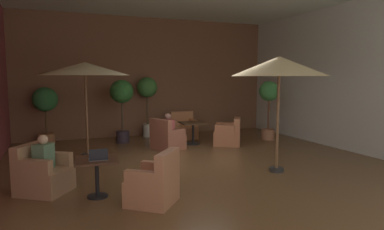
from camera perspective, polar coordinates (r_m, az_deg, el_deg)
ground_plane at (r=8.19m, az=1.21°, el=-8.32°), size 9.10×9.23×0.02m
wall_back_brick at (r=12.26m, az=-7.21°, el=6.31°), size 9.10×0.08×4.13m
wall_right_plain at (r=10.54m, az=24.56°, el=5.79°), size 0.08×9.23×4.13m
cafe_table_front_left at (r=6.14m, az=-15.66°, el=-8.39°), size 0.77×0.77×0.67m
armchair_front_left_north at (r=5.70m, az=-6.29°, el=-11.54°), size 1.01×1.01×0.89m
armchair_front_left_east at (r=6.75m, az=-23.76°, el=-9.12°), size 1.07×1.07×0.87m
cafe_table_front_right at (r=10.52m, az=0.20°, el=-2.12°), size 0.80×0.80×0.67m
armchair_front_right_north at (r=9.80m, az=-4.25°, el=-3.96°), size 0.98×1.02×0.89m
armchair_front_right_east at (r=10.45m, az=6.12°, el=-3.31°), size 1.04×1.02×0.84m
armchair_front_right_south at (r=11.59m, az=-1.43°, el=-2.29°), size 0.86×0.85×0.89m
patio_umbrella_tall_red at (r=7.55m, az=14.40°, el=7.80°), size 2.07×2.07×2.51m
patio_umbrella_center_beige at (r=9.13m, az=-17.48°, el=7.30°), size 2.27×2.27×2.44m
potted_tree_left_corner at (r=10.89m, az=-11.67°, el=2.85°), size 0.73×0.73×1.98m
potted_tree_mid_left at (r=11.35m, az=-23.36°, el=1.52°), size 0.75×0.75×1.76m
potted_tree_mid_right at (r=11.47m, az=12.75°, el=2.56°), size 0.65×0.65×1.93m
potted_tree_right_corner at (r=11.80m, az=-7.52°, el=3.71°), size 0.69×0.69×2.06m
patron_blue_shirt at (r=9.78m, az=-4.05°, el=-1.79°), size 0.34×0.42×0.62m
patron_by_window at (r=6.64m, az=-23.61°, el=-6.03°), size 0.38×0.40×0.62m
iced_drink_cup at (r=6.05m, az=-15.25°, el=-6.64°), size 0.08×0.08×0.11m
open_laptop at (r=5.99m, az=-15.42°, el=-6.82°), size 0.32×0.24×0.20m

